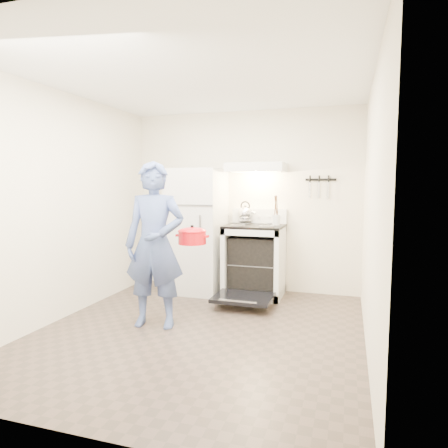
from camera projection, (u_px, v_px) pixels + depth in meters
The scene contains 15 objects.
floor at pixel (199, 331), 4.05m from camera, with size 3.60×3.60×0.00m, color #493A32.
back_wall at pixel (244, 201), 5.64m from camera, with size 3.20×0.02×2.50m, color beige.
refrigerator at pixel (197, 231), 5.52m from camera, with size 0.70×0.70×1.70m, color silver.
stove_body at pixel (255, 261), 5.34m from camera, with size 0.76×0.65×0.92m, color silver.
cooktop at pixel (255, 226), 5.29m from camera, with size 0.76×0.65×0.03m, color black.
backsplash at pixel (259, 216), 5.55m from camera, with size 0.76×0.07×0.20m, color silver.
oven_door at pixel (243, 298), 4.81m from camera, with size 0.70×0.54×0.04m, color black.
oven_rack at pixel (254, 263), 5.34m from camera, with size 0.60×0.52×0.01m, color slate.
range_hood at pixel (256, 167), 5.29m from camera, with size 0.76×0.50×0.12m, color silver.
knife_strip at pixel (321, 180), 5.28m from camera, with size 0.40×0.02×0.03m, color black.
pizza_stone at pixel (256, 261), 5.38m from camera, with size 0.29×0.29×0.02m, color #7E5E48.
tea_kettle at pixel (245, 212), 5.53m from camera, with size 0.25×0.21×0.30m, color silver, non-canonical shape.
utensil_jar at pixel (276, 220), 4.99m from camera, with size 0.09×0.09×0.13m, color silver.
person at pixel (155, 245), 4.14m from camera, with size 0.63×0.41×1.72m, color #364C76.
dutch_oven at pixel (192, 238), 4.39m from camera, with size 0.38×0.31×0.24m, color red, non-canonical shape.
Camera 1 is at (1.41, -3.67, 1.49)m, focal length 32.00 mm.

